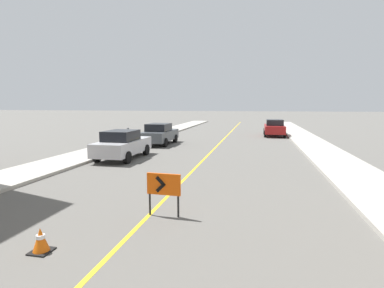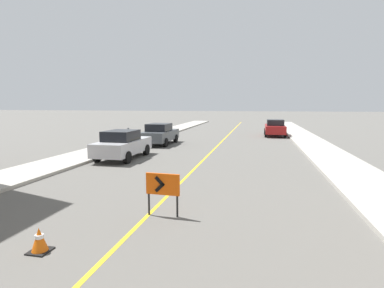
{
  "view_description": "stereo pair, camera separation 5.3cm",
  "coord_description": "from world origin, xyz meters",
  "px_view_note": "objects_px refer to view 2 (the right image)",
  "views": [
    {
      "loc": [
        2.83,
        12.72,
        3.01
      ],
      "look_at": [
        -0.41,
        27.57,
        1.0
      ],
      "focal_mm": 28.0,
      "sensor_mm": 36.0,
      "label": 1
    },
    {
      "loc": [
        2.88,
        12.73,
        3.01
      ],
      "look_at": [
        -0.41,
        27.57,
        1.0
      ],
      "focal_mm": 28.0,
      "sensor_mm": 36.0,
      "label": 2
    }
  ],
  "objects_px": {
    "arrow_barricade_primary": "(163,186)",
    "parking_meter_far_curb": "(128,133)",
    "traffic_cone_fourth": "(39,240)",
    "parked_car_curb_mid": "(160,134)",
    "parked_car_curb_far": "(275,128)",
    "parked_car_curb_near": "(123,144)"
  },
  "relations": [
    {
      "from": "parked_car_curb_near",
      "to": "parked_car_curb_mid",
      "type": "relative_size",
      "value": 1.0
    },
    {
      "from": "parked_car_curb_far",
      "to": "parking_meter_far_curb",
      "type": "xyz_separation_m",
      "value": [
        -10.44,
        -10.24,
        0.24
      ]
    },
    {
      "from": "traffic_cone_fourth",
      "to": "parked_car_curb_mid",
      "type": "height_order",
      "value": "parked_car_curb_mid"
    },
    {
      "from": "parked_car_curb_near",
      "to": "parked_car_curb_mid",
      "type": "height_order",
      "value": "same"
    },
    {
      "from": "parked_car_curb_near",
      "to": "parked_car_curb_far",
      "type": "bearing_deg",
      "value": 58.06
    },
    {
      "from": "parked_car_curb_far",
      "to": "parking_meter_far_curb",
      "type": "distance_m",
      "value": 14.62
    },
    {
      "from": "arrow_barricade_primary",
      "to": "parked_car_curb_near",
      "type": "relative_size",
      "value": 0.27
    },
    {
      "from": "parked_car_curb_near",
      "to": "parking_meter_far_curb",
      "type": "relative_size",
      "value": 3.38
    },
    {
      "from": "arrow_barricade_primary",
      "to": "parking_meter_far_curb",
      "type": "height_order",
      "value": "parking_meter_far_curb"
    },
    {
      "from": "parked_car_curb_near",
      "to": "parking_meter_far_curb",
      "type": "bearing_deg",
      "value": 110.28
    },
    {
      "from": "arrow_barricade_primary",
      "to": "parking_meter_far_curb",
      "type": "relative_size",
      "value": 0.93
    },
    {
      "from": "traffic_cone_fourth",
      "to": "parking_meter_far_curb",
      "type": "bearing_deg",
      "value": 107.56
    },
    {
      "from": "traffic_cone_fourth",
      "to": "arrow_barricade_primary",
      "type": "height_order",
      "value": "arrow_barricade_primary"
    },
    {
      "from": "traffic_cone_fourth",
      "to": "arrow_barricade_primary",
      "type": "xyz_separation_m",
      "value": [
        1.86,
        2.46,
        0.58
      ]
    },
    {
      "from": "arrow_barricade_primary",
      "to": "parked_car_curb_near",
      "type": "xyz_separation_m",
      "value": [
        -4.91,
        7.86,
        -0.03
      ]
    },
    {
      "from": "arrow_barricade_primary",
      "to": "parked_car_curb_far",
      "type": "xyz_separation_m",
      "value": [
        4.03,
        22.17,
        -0.03
      ]
    },
    {
      "from": "parked_car_curb_mid",
      "to": "parked_car_curb_far",
      "type": "height_order",
      "value": "same"
    },
    {
      "from": "traffic_cone_fourth",
      "to": "parked_car_curb_far",
      "type": "height_order",
      "value": "parked_car_curb_far"
    },
    {
      "from": "parking_meter_far_curb",
      "to": "arrow_barricade_primary",
      "type": "bearing_deg",
      "value": -61.76
    },
    {
      "from": "traffic_cone_fourth",
      "to": "parked_car_curb_near",
      "type": "relative_size",
      "value": 0.12
    },
    {
      "from": "parked_car_curb_far",
      "to": "traffic_cone_fourth",
      "type": "bearing_deg",
      "value": -103.5
    },
    {
      "from": "traffic_cone_fourth",
      "to": "parking_meter_far_curb",
      "type": "height_order",
      "value": "parking_meter_far_curb"
    }
  ]
}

